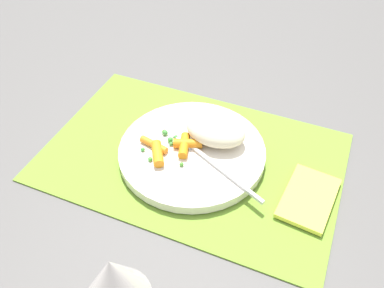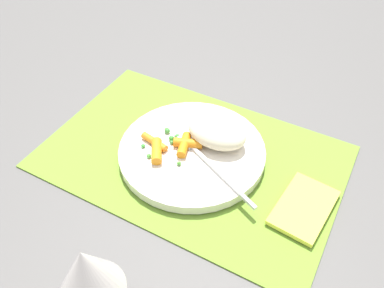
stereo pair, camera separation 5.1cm
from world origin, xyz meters
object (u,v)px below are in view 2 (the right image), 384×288
wine_glass (88,274)px  carrot_portion (171,146)px  napkin (304,207)px  plate (192,152)px  rice_mound (217,132)px  fork (205,160)px

wine_glass → carrot_portion: bearing=-76.5°
wine_glass → napkin: wine_glass is taller
napkin → plate: bearing=-5.2°
rice_mound → fork: size_ratio=0.55×
fork → napkin: size_ratio=1.62×
plate → fork: fork is taller
rice_mound → fork: 0.05m
plate → carrot_portion: (0.03, 0.02, 0.02)m
rice_mound → carrot_portion: size_ratio=0.97×
wine_glass → plate: bearing=-82.8°
rice_mound → napkin: rice_mound is taller
fork → wine_glass: (-0.00, 0.28, 0.09)m
rice_mound → wine_glass: size_ratio=0.65×
napkin → rice_mound: bearing=-17.0°
fork → napkin: fork is taller
rice_mound → wine_glass: bearing=91.4°
plate → fork: size_ratio=1.34×
carrot_portion → fork: (-0.06, -0.00, -0.00)m
carrot_portion → wine_glass: bearing=103.5°
rice_mound → napkin: 0.19m
rice_mound → napkin: (-0.18, 0.05, -0.03)m
napkin → carrot_portion: bearing=0.2°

